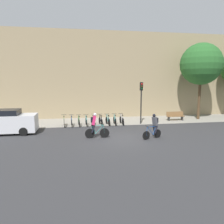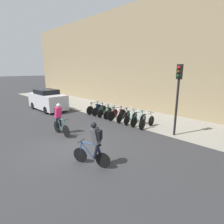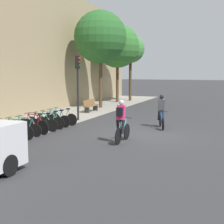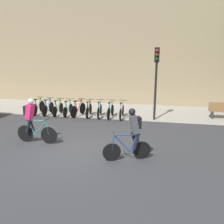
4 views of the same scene
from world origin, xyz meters
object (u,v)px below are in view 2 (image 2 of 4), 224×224
object	(u,v)px
cyclist_grey	(95,143)
parked_bike_1	(99,110)
parked_bike_0	(94,109)
parked_bike_5	(124,116)
parked_car	(48,100)
parked_bike_3	(111,113)
traffic_light_pole	(178,88)
parked_bike_8	(147,122)
parked_bike_6	(131,118)
parked_bike_4	(117,114)
cyclist_pink	(59,118)
parked_bike_2	(105,112)
parked_bike_7	(138,120)

from	to	relation	value
cyclist_grey	parked_bike_1	world-z (taller)	cyclist_grey
parked_bike_0	parked_bike_5	distance (m)	3.24
parked_car	parked_bike_3	bearing A→B (deg)	18.89
cyclist_grey	traffic_light_pole	size ratio (longest dim) A/B	0.45
parked_bike_3	parked_bike_5	size ratio (longest dim) A/B	0.97
parked_bike_0	traffic_light_pole	distance (m)	7.36
parked_bike_0	parked_bike_8	distance (m)	5.19
parked_bike_6	parked_car	world-z (taller)	parked_car
cyclist_grey	parked_bike_4	size ratio (longest dim) A/B	1.03
cyclist_pink	parked_bike_3	distance (m)	4.49
cyclist_pink	parked_bike_2	size ratio (longest dim) A/B	1.08
parked_bike_1	parked_bike_5	xyz separation A→B (m)	(2.59, -0.00, -0.01)
parked_bike_2	traffic_light_pole	bearing A→B (deg)	0.09
parked_bike_5	traffic_light_pole	world-z (taller)	traffic_light_pole
parked_bike_0	parked_bike_8	size ratio (longest dim) A/B	0.99
parked_bike_2	parked_bike_3	size ratio (longest dim) A/B	1.05
parked_bike_3	parked_bike_2	bearing A→B (deg)	-179.95
parked_bike_1	parked_car	distance (m)	5.22
parked_bike_4	parked_bike_8	distance (m)	2.60
cyclist_grey	parked_bike_1	bearing A→B (deg)	137.68
parked_bike_3	traffic_light_pole	size ratio (longest dim) A/B	0.41
cyclist_pink	parked_bike_2	bearing A→B (deg)	103.00
cyclist_grey	parked_bike_7	bearing A→B (deg)	109.34
parked_bike_6	parked_bike_8	xyz separation A→B (m)	(1.30, -0.00, 0.01)
parked_bike_8	parked_bike_3	bearing A→B (deg)	180.00
cyclist_pink	parked_bike_7	size ratio (longest dim) A/B	1.10
parked_bike_8	cyclist_grey	bearing A→B (deg)	-77.25
parked_bike_5	parked_bike_7	world-z (taller)	parked_bike_7
parked_bike_4	parked_bike_6	bearing A→B (deg)	-0.00
parked_bike_5	parked_bike_8	xyz separation A→B (m)	(1.94, -0.00, 0.01)
parked_car	parked_bike_8	bearing A→B (deg)	12.57
parked_bike_1	parked_bike_7	world-z (taller)	parked_bike_1
parked_bike_7	parked_bike_3	bearing A→B (deg)	-179.98
parked_bike_5	parked_bike_6	world-z (taller)	parked_bike_6
parked_bike_6	parked_bike_7	bearing A→B (deg)	-0.00
parked_bike_5	parked_bike_0	bearing A→B (deg)	179.98
parked_bike_7	parked_car	distance (m)	8.91
cyclist_grey	parked_bike_4	xyz separation A→B (m)	(-3.77, 5.21, -0.54)
parked_bike_2	parked_bike_4	bearing A→B (deg)	0.06
parked_bike_3	traffic_light_pole	world-z (taller)	traffic_light_pole
cyclist_grey	parked_bike_2	distance (m)	7.29
parked_bike_1	cyclist_grey	bearing A→B (deg)	-42.32
parked_bike_5	traffic_light_pole	xyz separation A→B (m)	(3.77, 0.01, 2.27)
parked_car	parked_bike_4	bearing A→B (deg)	17.19
traffic_light_pole	parked_car	xyz separation A→B (m)	(-11.12, -2.08, -1.76)
parked_bike_1	parked_car	world-z (taller)	parked_car
parked_bike_4	cyclist_grey	bearing A→B (deg)	-54.06
cyclist_pink	parked_bike_3	world-z (taller)	cyclist_pink
parked_bike_8	traffic_light_pole	bearing A→B (deg)	0.28
parked_bike_5	traffic_light_pole	size ratio (longest dim) A/B	0.42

